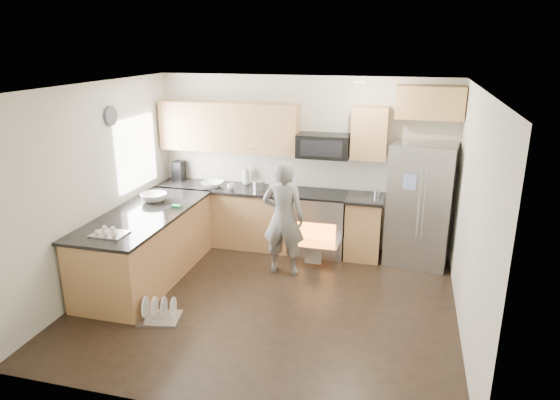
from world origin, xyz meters
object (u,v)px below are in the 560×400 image
(person, at_px, (284,218))
(refrigerator, at_px, (420,204))
(stove_range, at_px, (321,209))
(dish_rack, at_px, (160,313))

(person, bearing_deg, refrigerator, -154.27)
(stove_range, distance_m, dish_rack, 2.86)
(person, height_order, dish_rack, person)
(person, xyz_separation_m, dish_rack, (-1.08, -1.56, -0.72))
(refrigerator, relative_size, person, 1.10)
(person, distance_m, dish_rack, 2.03)
(stove_range, relative_size, person, 1.13)
(person, relative_size, dish_rack, 3.09)
(refrigerator, distance_m, person, 1.97)
(refrigerator, xyz_separation_m, person, (-1.78, -0.84, -0.08))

